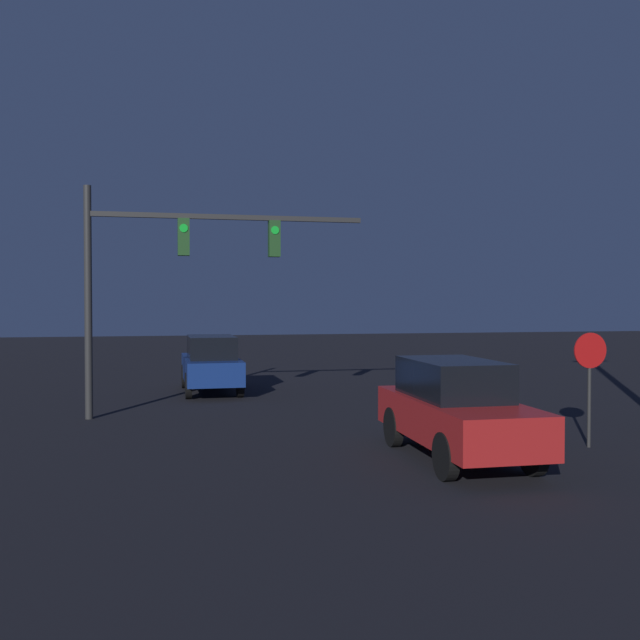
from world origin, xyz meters
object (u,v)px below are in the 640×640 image
car_far (211,363)px  traffic_signal_mast (170,260)px  car_near (456,408)px  stop_sign (590,368)px

car_far → traffic_signal_mast: traffic_signal_mast is taller
car_near → car_far: bearing=-69.9°
car_near → stop_sign: bearing=-171.5°
traffic_signal_mast → stop_sign: traffic_signal_mast is taller
car_far → stop_sign: bearing=-57.1°
traffic_signal_mast → car_near: bearing=-50.7°
stop_sign → car_far: bearing=123.4°
traffic_signal_mast → stop_sign: bearing=-35.5°
car_far → stop_sign: size_ratio=1.97×
car_far → stop_sign: stop_sign is taller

